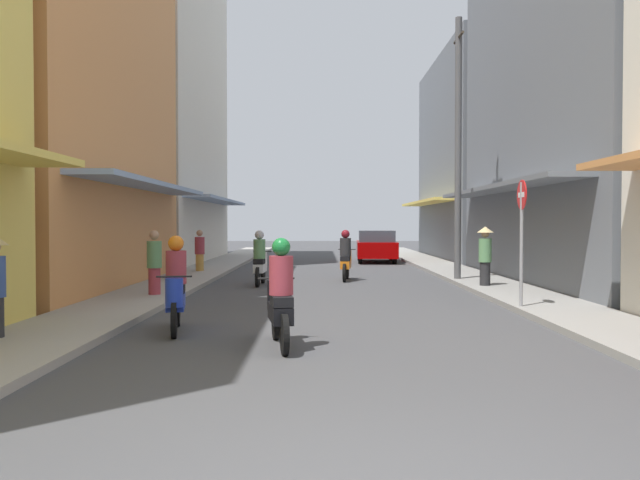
# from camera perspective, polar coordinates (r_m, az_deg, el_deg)

# --- Properties ---
(ground_plane) EXTENTS (91.54, 91.54, 0.00)m
(ground_plane) POSITION_cam_1_polar(r_m,az_deg,el_deg) (21.11, 0.87, -3.40)
(ground_plane) COLOR #424244
(sidewalk_left) EXTENTS (1.85, 49.61, 0.12)m
(sidewalk_left) POSITION_cam_1_polar(r_m,az_deg,el_deg) (21.51, -11.18, -3.18)
(sidewalk_left) COLOR #9E9991
(sidewalk_left) RESTS_ON ground
(sidewalk_right) EXTENTS (1.85, 49.61, 0.12)m
(sidewalk_right) POSITION_cam_1_polar(r_m,az_deg,el_deg) (21.65, 12.84, -3.16)
(sidewalk_right) COLOR gray
(sidewalk_right) RESTS_ON ground
(building_left_mid) EXTENTS (7.05, 11.12, 10.76)m
(building_left_mid) POSITION_cam_1_polar(r_m,az_deg,el_deg) (20.14, -24.19, 11.60)
(building_left_mid) COLOR #D88C4C
(building_left_mid) RESTS_ON ground
(building_left_far) EXTENTS (7.05, 12.66, 15.52)m
(building_left_far) POSITION_cam_1_polar(r_m,az_deg,el_deg) (31.97, -15.00, 12.16)
(building_left_far) COLOR silver
(building_left_far) RESTS_ON ground
(building_right_mid) EXTENTS (7.05, 13.05, 12.53)m
(building_right_mid) POSITION_cam_1_polar(r_m,az_deg,el_deg) (21.93, 24.10, 13.09)
(building_right_mid) COLOR slate
(building_right_mid) RESTS_ON ground
(building_right_far) EXTENTS (7.05, 11.91, 9.88)m
(building_right_far) POSITION_cam_1_polar(r_m,az_deg,el_deg) (34.06, 14.93, 6.71)
(building_right_far) COLOR slate
(building_right_far) RESTS_ON ground
(motorbike_black) EXTENTS (0.58, 1.80, 1.58)m
(motorbike_black) POSITION_cam_1_polar(r_m,az_deg,el_deg) (9.63, -3.44, -5.00)
(motorbike_black) COLOR black
(motorbike_black) RESTS_ON ground
(motorbike_white) EXTENTS (0.55, 1.81, 1.58)m
(motorbike_white) POSITION_cam_1_polar(r_m,az_deg,el_deg) (19.25, -5.13, -1.78)
(motorbike_white) COLOR black
(motorbike_white) RESTS_ON ground
(motorbike_blue) EXTENTS (0.59, 1.80, 1.58)m
(motorbike_blue) POSITION_cam_1_polar(r_m,az_deg,el_deg) (11.24, -12.21, -4.10)
(motorbike_blue) COLOR black
(motorbike_blue) RESTS_ON ground
(motorbike_orange) EXTENTS (0.55, 1.81, 1.58)m
(motorbike_orange) POSITION_cam_1_polar(r_m,az_deg,el_deg) (20.76, 2.21, -1.54)
(motorbike_orange) COLOR black
(motorbike_orange) RESTS_ON ground
(parked_car) EXTENTS (1.94, 4.18, 1.45)m
(parked_car) POSITION_cam_1_polar(r_m,az_deg,el_deg) (30.60, 4.82, -0.51)
(parked_car) COLOR #8C0000
(parked_car) RESTS_ON ground
(pedestrian_far) EXTENTS (0.44, 0.44, 1.69)m
(pedestrian_far) POSITION_cam_1_polar(r_m,az_deg,el_deg) (18.37, 13.88, -1.18)
(pedestrian_far) COLOR #262628
(pedestrian_far) RESTS_ON ground
(pedestrian_crossing) EXTENTS (0.34, 0.34, 1.61)m
(pedestrian_crossing) POSITION_cam_1_polar(r_m,az_deg,el_deg) (16.09, -13.94, -2.09)
(pedestrian_crossing) COLOR #99333F
(pedestrian_crossing) RESTS_ON ground
(pedestrian_midway) EXTENTS (0.34, 0.34, 1.55)m
(pedestrian_midway) POSITION_cam_1_polar(r_m,az_deg,el_deg) (23.66, -10.22, -1.03)
(pedestrian_midway) COLOR #BF8C3F
(pedestrian_midway) RESTS_ON ground
(utility_pole) EXTENTS (0.20, 1.20, 7.91)m
(utility_pole) POSITION_cam_1_polar(r_m,az_deg,el_deg) (20.57, 11.68, 7.69)
(utility_pole) COLOR #4C4C4F
(utility_pole) RESTS_ON ground
(street_sign_no_entry) EXTENTS (0.07, 0.60, 2.65)m
(street_sign_no_entry) POSITION_cam_1_polar(r_m,az_deg,el_deg) (13.95, 16.79, 1.11)
(street_sign_no_entry) COLOR gray
(street_sign_no_entry) RESTS_ON ground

